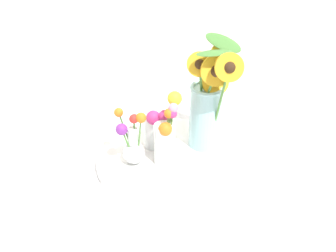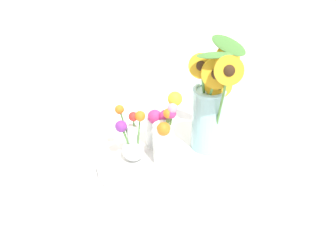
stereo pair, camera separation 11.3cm
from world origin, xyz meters
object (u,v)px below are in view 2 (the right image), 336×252
(vase_small_back, at_px, (157,127))
(serving_tray, at_px, (168,159))
(mason_jar_sunflowers, at_px, (210,107))
(vase_small_center, at_px, (165,135))
(vase_bulb_right, at_px, (131,140))

(vase_small_back, bearing_deg, serving_tray, -56.84)
(serving_tray, distance_m, vase_small_back, 0.10)
(mason_jar_sunflowers, bearing_deg, vase_small_center, -152.37)
(mason_jar_sunflowers, bearing_deg, vase_bulb_right, -165.55)
(vase_small_center, bearing_deg, vase_small_back, 108.27)
(serving_tray, relative_size, vase_small_center, 2.00)
(mason_jar_sunflowers, bearing_deg, serving_tray, -160.99)
(vase_bulb_right, bearing_deg, serving_tray, 8.94)
(vase_small_center, height_order, vase_bulb_right, vase_small_center)
(serving_tray, bearing_deg, vase_bulb_right, -171.06)
(serving_tray, bearing_deg, vase_small_back, 123.16)
(vase_small_center, bearing_deg, serving_tray, 73.02)
(serving_tray, distance_m, vase_small_center, 0.11)
(vase_small_center, relative_size, vase_bulb_right, 1.27)
(mason_jar_sunflowers, relative_size, vase_small_back, 2.33)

